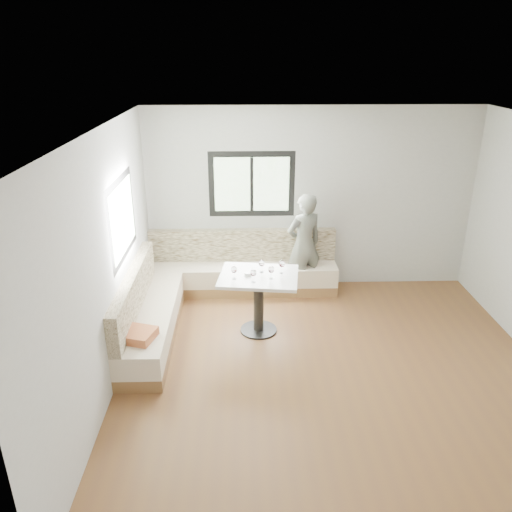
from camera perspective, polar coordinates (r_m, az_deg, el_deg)
The scene contains 10 objects.
room at distance 5.45m, azimuth 8.71°, elevation -0.56°, with size 5.01×5.01×2.81m.
banquette at distance 7.24m, azimuth -5.78°, elevation -3.78°, with size 2.90×2.80×0.95m.
table at distance 6.54m, azimuth 0.31°, elevation -3.84°, with size 1.10×0.90×0.83m.
person at distance 7.60m, azimuth 5.50°, elevation 1.35°, with size 0.58×0.38×1.59m, color #63675D.
olive_ramekin at distance 6.45m, azimuth -0.92°, elevation -2.04°, with size 0.09×0.09×0.04m.
wine_glass_a at distance 6.31m, azimuth -2.53°, elevation -1.62°, with size 0.08×0.08×0.17m.
wine_glass_b at distance 6.21m, azimuth -0.30°, elevation -1.98°, with size 0.08×0.08×0.17m.
wine_glass_c at distance 6.31m, azimuth 1.75°, elevation -1.61°, with size 0.08×0.08×0.17m.
wine_glass_d at distance 6.49m, azimuth 0.64°, elevation -0.86°, with size 0.08×0.08×0.17m.
wine_glass_e at distance 6.48m, azimuth 2.97°, elevation -0.95°, with size 0.08×0.08×0.17m.
Camera 1 is at (-1.04, -4.85, 3.52)m, focal length 35.00 mm.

